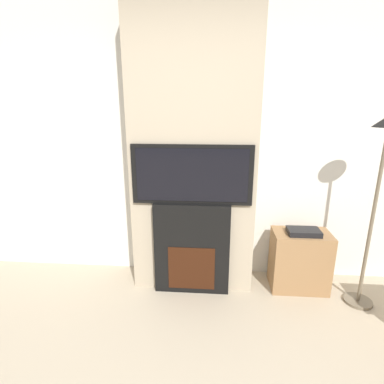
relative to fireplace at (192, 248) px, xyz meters
The scene contains 6 objects.
wall_back 1.00m from the fireplace, 90.00° to the left, with size 6.00×0.06×2.70m.
chimney_breast 0.93m from the fireplace, 90.00° to the left, with size 1.15×0.37×2.70m.
fireplace is the anchor object (origin of this frame).
television 0.71m from the fireplace, 90.00° to the right, with size 1.07×0.07×0.54m.
floor_lamp 1.73m from the fireplace, ahead, with size 0.24×0.24×1.68m.
media_stand 1.06m from the fireplace, ahead, with size 0.53×0.33×0.63m.
Camera 1 is at (0.20, -0.95, 1.74)m, focal length 28.00 mm.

